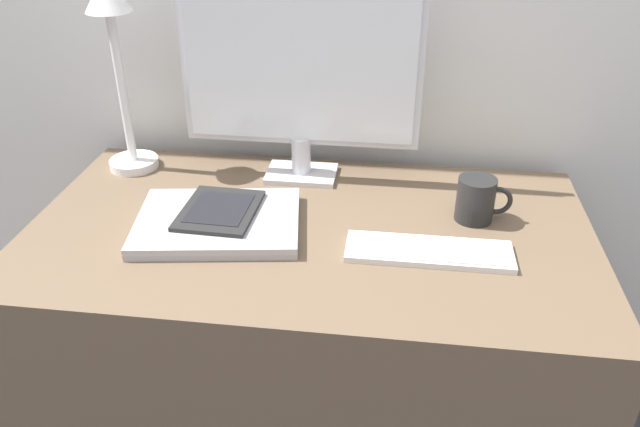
{
  "coord_description": "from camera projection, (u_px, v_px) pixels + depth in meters",
  "views": [
    {
      "loc": [
        0.16,
        -0.86,
        1.36
      ],
      "look_at": [
        0.03,
        0.14,
        0.78
      ],
      "focal_mm": 35.0,
      "sensor_mm": 36.0,
      "label": 1
    }
  ],
  "objects": [
    {
      "name": "desk",
      "position": [
        310.0,
        360.0,
        1.42
      ],
      "size": [
        1.12,
        0.63,
        0.72
      ],
      "color": "brown",
      "rests_on": "ground_plane"
    },
    {
      "name": "monitor",
      "position": [
        300.0,
        62.0,
        1.31
      ],
      "size": [
        0.52,
        0.11,
        0.49
      ],
      "color": "silver",
      "rests_on": "desk"
    },
    {
      "name": "keyboard",
      "position": [
        429.0,
        251.0,
        1.15
      ],
      "size": [
        0.31,
        0.1,
        0.01
      ],
      "color": "silver",
      "rests_on": "desk"
    },
    {
      "name": "laptop",
      "position": [
        218.0,
        222.0,
        1.24
      ],
      "size": [
        0.35,
        0.28,
        0.02
      ],
      "color": "#A3A3A8",
      "rests_on": "desk"
    },
    {
      "name": "ereader",
      "position": [
        219.0,
        210.0,
        1.24
      ],
      "size": [
        0.15,
        0.18,
        0.01
      ],
      "color": "black",
      "rests_on": "laptop"
    },
    {
      "name": "desk_lamp",
      "position": [
        115.0,
        47.0,
        1.34
      ],
      "size": [
        0.11,
        0.11,
        0.44
      ],
      "color": "white",
      "rests_on": "desk"
    },
    {
      "name": "coffee_mug",
      "position": [
        477.0,
        199.0,
        1.25
      ],
      "size": [
        0.11,
        0.08,
        0.09
      ],
      "color": "black",
      "rests_on": "desk"
    }
  ]
}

